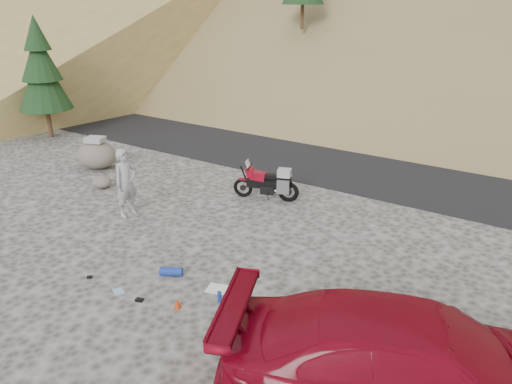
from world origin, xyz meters
TOP-DOWN VIEW (x-y plane):
  - ground at (0.00, 0.00)m, footprint 140.00×140.00m
  - road at (0.00, 9.00)m, footprint 120.00×7.00m
  - conifer_verge at (-11.00, 4.50)m, footprint 2.20×2.20m
  - motorcycle at (0.62, 3.75)m, footprint 1.96×0.96m
  - man at (-2.06, 0.62)m, footprint 0.53×0.75m
  - boulder at (-6.03, 2.86)m, footprint 1.64×1.45m
  - small_rock at (-4.37, 1.64)m, footprint 0.71×0.66m
  - gear_white_cloth at (2.33, -1.03)m, footprint 0.52×0.49m
  - gear_blue_mat at (1.16, -1.16)m, footprint 0.53×0.41m
  - gear_bottle at (2.66, -1.37)m, footprint 0.09×0.09m
  - gear_funnel at (2.09, -2.00)m, footprint 0.20×0.20m
  - gear_glove_a at (1.28, -2.25)m, footprint 0.17×0.15m
  - gear_glove_b at (-0.28, -2.22)m, footprint 0.14×0.13m
  - gear_blue_cloth at (0.67, -2.24)m, footprint 0.34×0.30m

SIDE VIEW (x-z plane):
  - ground at x=0.00m, z-range 0.00..0.00m
  - road at x=0.00m, z-range -0.03..0.03m
  - man at x=-2.06m, z-range -0.97..0.97m
  - gear_blue_cloth at x=0.67m, z-range 0.00..0.01m
  - gear_white_cloth at x=2.33m, z-range 0.00..0.01m
  - gear_glove_b at x=-0.28m, z-range 0.00..0.04m
  - gear_glove_a at x=1.28m, z-range 0.00..0.04m
  - gear_blue_mat at x=1.16m, z-range 0.00..0.20m
  - gear_funnel at x=2.09m, z-range 0.00..0.20m
  - gear_bottle at x=2.66m, z-range 0.00..0.23m
  - small_rock at x=-4.37m, z-range 0.00..0.38m
  - boulder at x=-6.03m, z-range -0.07..1.06m
  - motorcycle at x=0.62m, z-range -0.09..1.12m
  - conifer_verge at x=-11.00m, z-range 0.37..5.41m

